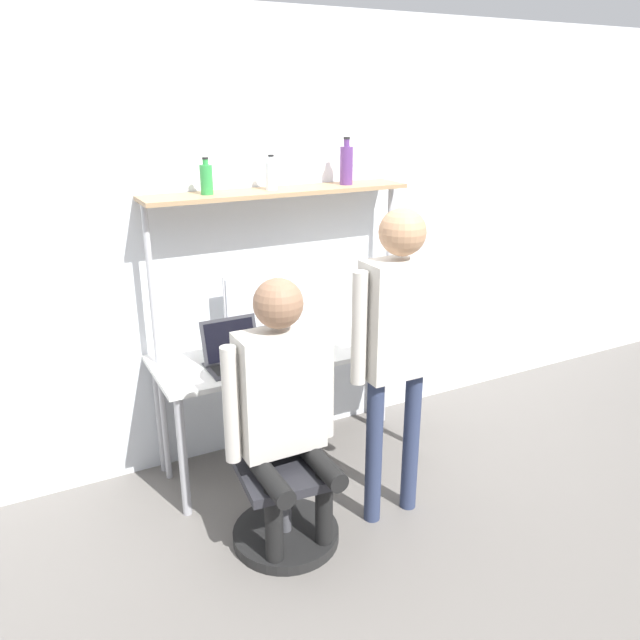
# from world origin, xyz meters

# --- Properties ---
(ground_plane) EXTENTS (12.00, 12.00, 0.00)m
(ground_plane) POSITION_xyz_m (0.00, 0.00, 0.00)
(ground_plane) COLOR slate
(wall_back) EXTENTS (8.00, 0.06, 2.70)m
(wall_back) POSITION_xyz_m (0.00, 0.66, 1.35)
(wall_back) COLOR silver
(wall_back) RESTS_ON ground_plane
(desk) EXTENTS (1.68, 0.61, 0.77)m
(desk) POSITION_xyz_m (0.00, 0.33, 0.68)
(desk) COLOR silver
(desk) RESTS_ON ground_plane
(shelf_unit) EXTENTS (1.60, 0.29, 1.70)m
(shelf_unit) POSITION_xyz_m (0.00, 0.48, 1.46)
(shelf_unit) COLOR #997A56
(shelf_unit) RESTS_ON ground_plane
(monitor) EXTENTS (0.59, 0.20, 0.45)m
(monitor) POSITION_xyz_m (-0.07, 0.48, 1.03)
(monitor) COLOR #B7B7BC
(monitor) RESTS_ON desk
(laptop) EXTENTS (0.33, 0.26, 0.26)m
(laptop) POSITION_xyz_m (-0.40, 0.26, 0.84)
(laptop) COLOR #333338
(laptop) RESTS_ON desk
(cell_phone) EXTENTS (0.07, 0.15, 0.01)m
(cell_phone) POSITION_xyz_m (-0.12, 0.20, 0.78)
(cell_phone) COLOR black
(cell_phone) RESTS_ON desk
(office_chair) EXTENTS (0.56, 0.56, 0.90)m
(office_chair) POSITION_xyz_m (-0.38, -0.33, 0.27)
(office_chair) COLOR black
(office_chair) RESTS_ON ground_plane
(person_seated) EXTENTS (0.59, 0.48, 1.43)m
(person_seated) POSITION_xyz_m (-0.38, -0.37, 0.84)
(person_seated) COLOR black
(person_seated) RESTS_ON ground_plane
(person_standing) EXTENTS (0.54, 0.23, 1.72)m
(person_standing) POSITION_xyz_m (0.24, -0.43, 1.10)
(person_standing) COLOR #2D3856
(person_standing) RESTS_ON ground_plane
(bottle_purple) EXTENTS (0.08, 0.08, 0.28)m
(bottle_purple) POSITION_xyz_m (0.45, 0.48, 1.82)
(bottle_purple) COLOR #593372
(bottle_purple) RESTS_ON shelf_unit
(bottle_green) EXTENTS (0.07, 0.07, 0.20)m
(bottle_green) POSITION_xyz_m (-0.43, 0.48, 1.79)
(bottle_green) COLOR #2D8C3F
(bottle_green) RESTS_ON shelf_unit
(bottle_clear) EXTENTS (0.07, 0.07, 0.20)m
(bottle_clear) POSITION_xyz_m (-0.05, 0.48, 1.79)
(bottle_clear) COLOR silver
(bottle_clear) RESTS_ON shelf_unit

